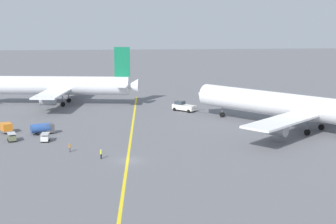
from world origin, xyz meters
The scene contains 11 objects.
ground_plane centered at (0.00, 0.00, 0.00)m, with size 600.00×600.00×0.00m, color slate.
taxiway_stripe centered at (0.20, 10.00, 0.00)m, with size 0.50×120.00×0.01m, color yellow.
airliner_at_gate_left centered at (-20.26, 58.87, 5.45)m, with size 48.61×38.65×16.60m.
airliner_being_pushed centered at (38.62, 20.28, 5.16)m, with size 44.49×47.29×16.96m.
pushback_tug centered at (15.10, 45.29, 1.26)m, with size 8.03×7.53×2.96m.
gse_baggage_cart_near_cluster centered at (-23.70, 15.98, 0.86)m, with size 2.39×3.10×1.71m.
gse_baggage_cart_trailing centered at (-16.84, 15.07, 0.86)m, with size 1.63×2.75×1.71m.
gse_container_dolly_flat centered at (-26.52, 23.78, 1.17)m, with size 3.46×3.86×2.15m.
gse_fuel_bowser_stubby centered at (-18.37, 21.66, 1.33)m, with size 5.25×3.53×2.40m.
ground_crew_marshaller_foreground centered at (-11.05, 6.63, 0.90)m, with size 0.36×0.48×1.72m.
ground_crew_ramp_agent_by_cones centered at (-4.97, 1.63, 0.92)m, with size 0.36×0.36×1.76m.
Camera 1 is at (-0.54, -84.16, 25.00)m, focal length 52.78 mm.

